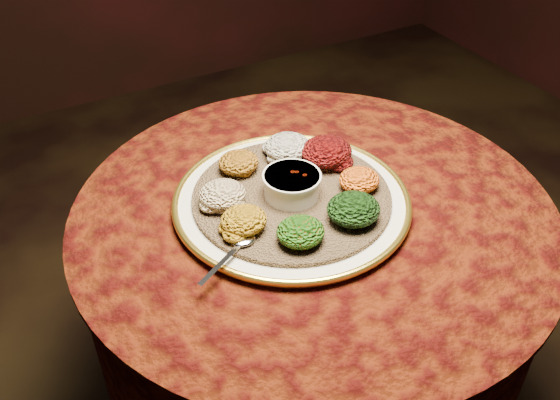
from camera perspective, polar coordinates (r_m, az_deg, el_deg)
table at (r=1.35m, az=2.86°, el=-6.62°), size 0.96×0.96×0.73m
platter at (r=1.23m, az=1.06°, el=-0.10°), size 0.51×0.51×0.02m
injera at (r=1.22m, az=1.07°, el=0.30°), size 0.42×0.42×0.01m
stew_bowl at (r=1.20m, az=1.08°, el=1.53°), size 0.11×0.11×0.05m
spoon at (r=1.10m, az=-3.65°, el=-4.05°), size 0.14×0.08×0.01m
portion_ayib at (r=1.31m, az=0.67°, el=4.89°), size 0.10×0.09×0.05m
portion_kitfo at (r=1.30m, az=4.26°, el=4.44°), size 0.11×0.10×0.05m
portion_tikil at (r=1.23m, az=7.25°, el=1.84°), size 0.08×0.08×0.04m
portion_gomen at (r=1.15m, az=6.73°, el=-0.84°), size 0.10×0.10×0.05m
portion_mixveg at (r=1.10m, az=1.89°, el=-2.92°), size 0.09×0.08×0.04m
portion_kik at (r=1.13m, az=-3.34°, el=-1.86°), size 0.09×0.08×0.04m
portion_timatim at (r=1.19m, az=-5.29°, el=0.51°), size 0.09×0.09×0.04m
portion_shiro at (r=1.28m, az=-3.81°, el=3.45°), size 0.08×0.08×0.04m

